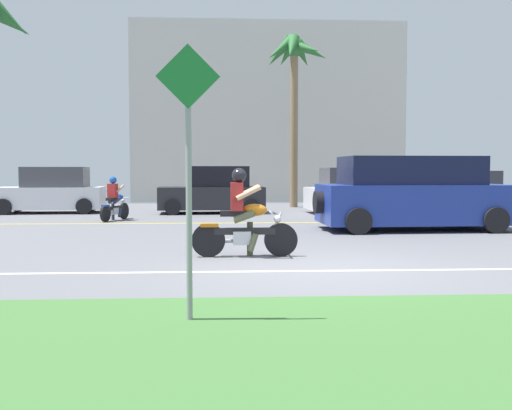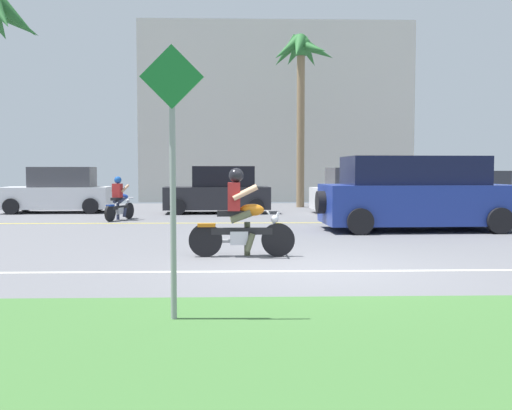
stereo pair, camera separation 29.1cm
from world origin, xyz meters
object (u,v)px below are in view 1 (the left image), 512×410
object	(u,v)px
parked_car_1	(213,192)
palm_tree_0	(294,63)
motorcyclist_distant	(114,202)
parked_car_0	(52,192)
motorcyclist	(244,219)
parked_car_2	(358,192)
suv_nearby	(411,194)
street_sign	(189,157)
parked_car_3	(459,191)

from	to	relation	value
parked_car_1	palm_tree_0	world-z (taller)	palm_tree_0
palm_tree_0	motorcyclist_distant	size ratio (longest dim) A/B	4.62
motorcyclist_distant	parked_car_0	bearing A→B (deg)	131.08
palm_tree_0	motorcyclist	bearing A→B (deg)	-100.34
motorcyclist	parked_car_2	bearing A→B (deg)	66.53
motorcyclist	suv_nearby	bearing A→B (deg)	44.90
palm_tree_0	street_sign	world-z (taller)	palm_tree_0
motorcyclist	motorcyclist_distant	xyz separation A→B (m)	(-3.73, 7.67, -0.10)
motorcyclist_distant	parked_car_3	bearing A→B (deg)	21.18
suv_nearby	palm_tree_0	size ratio (longest dim) A/B	0.70
motorcyclist_distant	parked_car_1	bearing A→B (deg)	44.16
motorcyclist	parked_car_1	xyz separation A→B (m)	(-0.77, 10.55, 0.11)
suv_nearby	parked_car_1	size ratio (longest dim) A/B	1.30
suv_nearby	parked_car_0	world-z (taller)	suv_nearby
parked_car_2	parked_car_3	size ratio (longest dim) A/B	0.87
parked_car_0	parked_car_3	world-z (taller)	parked_car_0
parked_car_3	motorcyclist	bearing A→B (deg)	-125.78
parked_car_1	parked_car_2	xyz separation A→B (m)	(5.20, -0.33, -0.02)
motorcyclist	street_sign	bearing A→B (deg)	-98.55
parked_car_2	street_sign	world-z (taller)	street_sign
suv_nearby	motorcyclist_distant	xyz separation A→B (m)	(-8.21, 3.21, -0.35)
parked_car_1	suv_nearby	bearing A→B (deg)	-49.25
suv_nearby	parked_car_2	world-z (taller)	suv_nearby
palm_tree_0	street_sign	size ratio (longest dim) A/B	2.60
parked_car_0	parked_car_2	bearing A→B (deg)	-3.83
suv_nearby	palm_tree_0	world-z (taller)	palm_tree_0
suv_nearby	parked_car_0	size ratio (longest dim) A/B	1.30
parked_car_2	parked_car_3	distance (m)	5.27
parked_car_1	parked_car_2	distance (m)	5.21
parked_car_3	palm_tree_0	world-z (taller)	palm_tree_0
parked_car_3	parked_car_2	bearing A→B (deg)	-152.60
parked_car_1	street_sign	xyz separation A→B (m)	(0.09, -15.07, 0.89)
parked_car_3	palm_tree_0	size ratio (longest dim) A/B	0.63
parked_car_3	motorcyclist_distant	world-z (taller)	parked_car_3
parked_car_0	parked_car_1	xyz separation A→B (m)	(5.83, -0.41, 0.01)
motorcyclist	motorcyclist_distant	bearing A→B (deg)	115.95
suv_nearby	parked_car_3	size ratio (longest dim) A/B	1.11
parked_car_2	motorcyclist_distant	world-z (taller)	parked_car_2
parked_car_0	suv_nearby	bearing A→B (deg)	-30.40
suv_nearby	parked_car_1	world-z (taller)	suv_nearby
parked_car_3	motorcyclist_distant	bearing A→B (deg)	-158.82
motorcyclist	parked_car_3	bearing A→B (deg)	54.22
parked_car_3	motorcyclist_distant	size ratio (longest dim) A/B	2.91
suv_nearby	street_sign	xyz separation A→B (m)	(-5.16, -8.99, 0.74)
parked_car_2	parked_car_1	bearing A→B (deg)	176.43
suv_nearby	parked_car_0	xyz separation A→B (m)	(-11.08, 6.50, -0.16)
suv_nearby	parked_car_3	world-z (taller)	suv_nearby
suv_nearby	palm_tree_0	bearing A→B (deg)	101.86
parked_car_0	street_sign	distance (m)	16.61
parked_car_2	motorcyclist_distant	bearing A→B (deg)	-162.64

